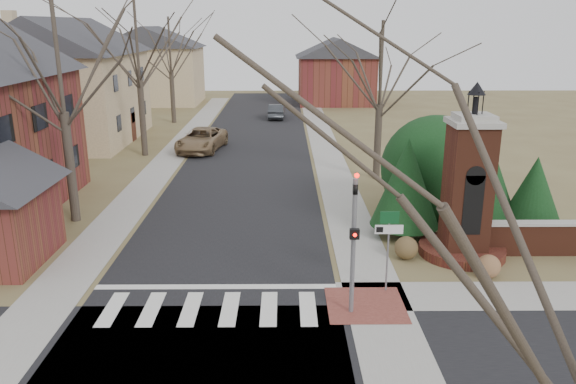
{
  "coord_description": "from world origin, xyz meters",
  "views": [
    {
      "loc": [
        2.27,
        -14.66,
        8.38
      ],
      "look_at": [
        2.43,
        6.0,
        2.19
      ],
      "focal_mm": 35.0,
      "sensor_mm": 36.0,
      "label": 1
    }
  ],
  "objects_px": {
    "brick_gate_monument": "(466,200)",
    "pickup_truck": "(202,140)",
    "distant_car": "(277,111)",
    "sign_post": "(388,235)",
    "traffic_signal_pole": "(354,232)"
  },
  "relations": [
    {
      "from": "sign_post",
      "to": "brick_gate_monument",
      "type": "distance_m",
      "value": 4.55
    },
    {
      "from": "sign_post",
      "to": "distant_car",
      "type": "relative_size",
      "value": 0.69
    },
    {
      "from": "brick_gate_monument",
      "to": "pickup_truck",
      "type": "distance_m",
      "value": 22.25
    },
    {
      "from": "distant_car",
      "to": "pickup_truck",
      "type": "bearing_deg",
      "value": 72.57
    },
    {
      "from": "sign_post",
      "to": "pickup_truck",
      "type": "height_order",
      "value": "sign_post"
    },
    {
      "from": "pickup_truck",
      "to": "distant_car",
      "type": "relative_size",
      "value": 1.38
    },
    {
      "from": "distant_car",
      "to": "sign_post",
      "type": "bearing_deg",
      "value": 98.89
    },
    {
      "from": "brick_gate_monument",
      "to": "pickup_truck",
      "type": "xyz_separation_m",
      "value": [
        -12.4,
        18.42,
        -1.4
      ]
    },
    {
      "from": "distant_car",
      "to": "traffic_signal_pole",
      "type": "bearing_deg",
      "value": 96.64
    },
    {
      "from": "brick_gate_monument",
      "to": "pickup_truck",
      "type": "height_order",
      "value": "brick_gate_monument"
    },
    {
      "from": "traffic_signal_pole",
      "to": "distant_car",
      "type": "relative_size",
      "value": 1.13
    },
    {
      "from": "sign_post",
      "to": "distant_car",
      "type": "xyz_separation_m",
      "value": [
        -3.99,
        35.26,
        -1.29
      ]
    },
    {
      "from": "brick_gate_monument",
      "to": "distant_car",
      "type": "bearing_deg",
      "value": 102.92
    },
    {
      "from": "traffic_signal_pole",
      "to": "sign_post",
      "type": "distance_m",
      "value": 2.02
    },
    {
      "from": "sign_post",
      "to": "pickup_truck",
      "type": "bearing_deg",
      "value": 112.77
    }
  ]
}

